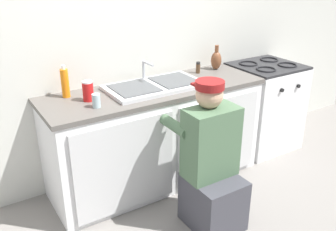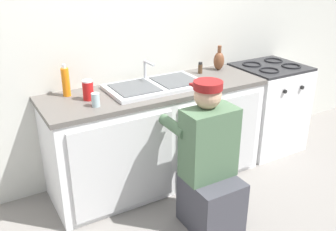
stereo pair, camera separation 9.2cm
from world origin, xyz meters
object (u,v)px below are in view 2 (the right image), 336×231
object	(u,v)px
soap_bottle_orange	(66,82)
soda_cup_red	(88,90)
plumber_person	(209,169)
spice_bottle_pepper	(200,68)
stove_range	(267,107)
vase_decorative	(219,60)
sink_double_basin	(156,85)
water_glass	(96,100)

from	to	relation	value
soap_bottle_orange	soda_cup_red	bearing A→B (deg)	-54.88
plumber_person	soda_cup_red	bearing A→B (deg)	130.08
spice_bottle_pepper	soda_cup_red	bearing A→B (deg)	-172.79
spice_bottle_pepper	soap_bottle_orange	size ratio (longest dim) A/B	0.42
soda_cup_red	soap_bottle_orange	xyz separation A→B (m)	(-0.12, 0.16, 0.04)
stove_range	vase_decorative	distance (m)	0.76
sink_double_basin	soda_cup_red	distance (m)	0.57
vase_decorative	stove_range	bearing A→B (deg)	-17.50
sink_double_basin	stove_range	world-z (taller)	sink_double_basin
soda_cup_red	soap_bottle_orange	distance (m)	0.21
sink_double_basin	vase_decorative	distance (m)	0.79
plumber_person	soda_cup_red	distance (m)	1.07
plumber_person	vase_decorative	bearing A→B (deg)	50.68
vase_decorative	soap_bottle_orange	xyz separation A→B (m)	(-1.45, 0.01, 0.02)
plumber_person	soap_bottle_orange	world-z (taller)	soap_bottle_orange
sink_double_basin	spice_bottle_pepper	distance (m)	0.57
soda_cup_red	spice_bottle_pepper	distance (m)	1.12
vase_decorative	plumber_person	bearing A→B (deg)	-129.32
vase_decorative	soap_bottle_orange	distance (m)	1.45
soda_cup_red	vase_decorative	xyz separation A→B (m)	(1.33, 0.15, 0.01)
stove_range	plumber_person	distance (m)	1.43
soda_cup_red	soap_bottle_orange	bearing A→B (deg)	125.12
water_glass	spice_bottle_pepper	xyz separation A→B (m)	(1.11, 0.30, 0.00)
stove_range	water_glass	bearing A→B (deg)	-175.50
sink_double_basin	plumber_person	distance (m)	0.84
sink_double_basin	spice_bottle_pepper	xyz separation A→B (m)	(0.55, 0.15, 0.03)
stove_range	soap_bottle_orange	bearing A→B (deg)	174.90
sink_double_basin	water_glass	size ratio (longest dim) A/B	8.00
spice_bottle_pepper	vase_decorative	world-z (taller)	vase_decorative
sink_double_basin	soda_cup_red	bearing A→B (deg)	179.12
water_glass	spice_bottle_pepper	size ratio (longest dim) A/B	0.95
sink_double_basin	soap_bottle_orange	world-z (taller)	soap_bottle_orange
soda_cup_red	water_glass	bearing A→B (deg)	-90.07
plumber_person	spice_bottle_pepper	bearing A→B (deg)	59.99
stove_range	spice_bottle_pepper	world-z (taller)	spice_bottle_pepper
water_glass	vase_decorative	size ratio (longest dim) A/B	0.43
soda_cup_red	soap_bottle_orange	size ratio (longest dim) A/B	0.61
soda_cup_red	vase_decorative	world-z (taller)	vase_decorative
soap_bottle_orange	plumber_person	bearing A→B (deg)	-50.78
plumber_person	soap_bottle_orange	bearing A→B (deg)	129.22
soda_cup_red	sink_double_basin	bearing A→B (deg)	-0.88
vase_decorative	soap_bottle_orange	size ratio (longest dim) A/B	0.92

